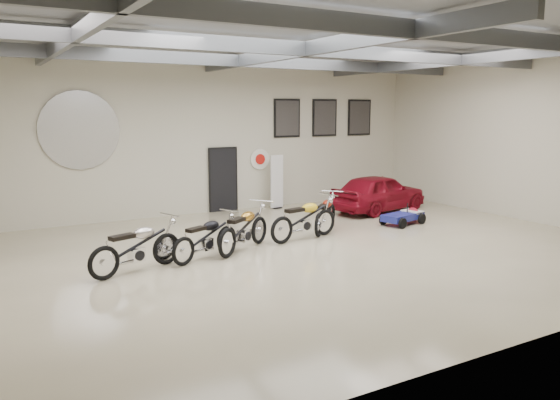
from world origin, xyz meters
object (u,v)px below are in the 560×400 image
motorcycle_gold (244,228)px  go_kart (406,213)px  motorcycle_yellow (304,218)px  vintage_car (379,192)px  banner_stand (277,182)px  motorcycle_black (206,237)px  motorcycle_silver (136,246)px  motorcycle_red (325,213)px

motorcycle_gold → go_kart: bearing=-29.1°
motorcycle_yellow → vintage_car: vintage_car is taller
banner_stand → go_kart: bearing=-70.3°
motorcycle_yellow → motorcycle_black: bearing=178.8°
go_kart → vintage_car: bearing=60.2°
motorcycle_yellow → motorcycle_silver: bearing=178.3°
banner_stand → motorcycle_silver: bearing=-147.5°
motorcycle_silver → vintage_car: (9.01, 2.97, 0.07)m
motorcycle_gold → motorcycle_red: motorcycle_gold is taller
motorcycle_red → vintage_car: (3.34, 1.70, 0.11)m
motorcycle_red → go_kart: bearing=-48.7°
motorcycle_silver → motorcycle_red: (5.67, 1.27, -0.04)m
motorcycle_black → go_kart: bearing=-17.7°
motorcycle_silver → vintage_car: 9.49m
banner_stand → go_kart: (2.09, -4.20, -0.62)m
go_kart → motorcycle_silver: bearing=174.0°
motorcycle_black → vintage_car: vintage_car is taller
motorcycle_black → go_kart: 6.75m
go_kart → vintage_car: 2.16m
motorcycle_gold → motorcycle_black: bearing=159.4°
go_kart → motorcycle_red: bearing=160.5°
motorcycle_red → go_kart: (2.70, -0.34, -0.22)m
motorcycle_black → banner_stand: bearing=23.0°
motorcycle_black → motorcycle_yellow: bearing=-14.1°
motorcycle_red → go_kart: 2.72m
motorcycle_gold → motorcycle_red: 3.03m
motorcycle_gold → vintage_car: bearing=-12.0°
vintage_car → banner_stand: bearing=39.6°
motorcycle_silver → motorcycle_yellow: 4.69m
motorcycle_yellow → motorcycle_red: 1.17m
banner_stand → motorcycle_red: bearing=-105.7°
motorcycle_black → motorcycle_yellow: 3.02m
motorcycle_silver → motorcycle_black: 1.68m
motorcycle_red → motorcycle_yellow: bearing=165.4°
motorcycle_black → motorcycle_gold: size_ratio=0.92×
motorcycle_silver → motorcycle_gold: (2.75, 0.49, -0.00)m
motorcycle_red → go_kart: size_ratio=1.18×
banner_stand → motorcycle_black: bearing=-140.1°
go_kart → motorcycle_gold: bearing=172.1°
motorcycle_red → vintage_car: 3.75m
motorcycle_gold → motorcycle_yellow: size_ratio=0.98×
banner_stand → motorcycle_silver: size_ratio=0.85×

